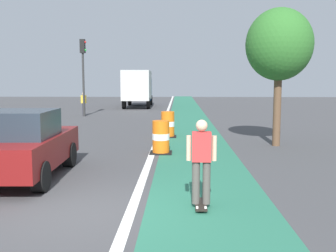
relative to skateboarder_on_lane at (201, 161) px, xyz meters
name	(u,v)px	position (x,y,z in m)	size (l,w,h in m)	color
ground_plane	(83,211)	(-2.21, -0.26, -0.91)	(100.00, 100.00, 0.00)	#424244
bike_lane_strip	(191,130)	(0.19, 11.74, -0.91)	(2.50, 80.00, 0.01)	#286B51
lane_divider_stripe	(161,130)	(-1.31, 11.74, -0.91)	(0.20, 80.00, 0.01)	silver
skateboarder_on_lane	(201,161)	(0.00, 0.00, 0.00)	(0.57, 0.81, 1.69)	black
parked_sedan_nearest	(22,145)	(-4.29, 2.14, -0.08)	(2.03, 4.16, 1.70)	maroon
traffic_barrel_front	(161,137)	(-1.02, 5.57, -0.38)	(0.73, 0.73, 1.09)	orange
traffic_barrel_mid	(168,125)	(-0.90, 9.37, -0.38)	(0.73, 0.73, 1.09)	orange
delivery_truck_down_block	(138,87)	(-4.11, 28.12, 0.94)	(2.55, 7.67, 3.23)	beige
traffic_light_corner	(83,64)	(-6.80, 18.94, 2.59)	(0.41, 0.32, 5.10)	#2D2D2D
pedestrian_crossing	(84,103)	(-6.90, 19.24, -0.05)	(0.34, 0.20, 1.61)	#33333D
street_tree_sidewalk	(279,45)	(3.18, 7.22, 2.76)	(2.40, 2.40, 5.00)	brown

